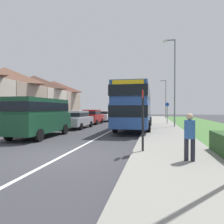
{
  "coord_description": "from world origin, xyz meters",
  "views": [
    {
      "loc": [
        3.42,
        -7.45,
        1.82
      ],
      "look_at": [
        0.73,
        6.0,
        1.6
      ],
      "focal_mm": 33.34,
      "sensor_mm": 36.0,
      "label": 1
    }
  ],
  "objects": [
    {
      "name": "double_decker_bus",
      "position": [
        1.82,
        10.91,
        2.14
      ],
      "size": [
        2.8,
        10.71,
        3.7
      ],
      "color": "#284C93",
      "rests_on": "ground_plane"
    },
    {
      "name": "parked_car_white",
      "position": [
        -3.52,
        21.45,
        0.87
      ],
      "size": [
        1.95,
        4.57,
        1.58
      ],
      "color": "silver",
      "rests_on": "ground_plane"
    },
    {
      "name": "lane_marking_centre",
      "position": [
        0.0,
        8.0,
        0.0
      ],
      "size": [
        0.14,
        60.0,
        0.01
      ],
      "primitive_type": "cube",
      "color": "silver",
      "rests_on": "ground_plane"
    },
    {
      "name": "bus_stop_sign",
      "position": [
        3.0,
        0.97,
        1.54
      ],
      "size": [
        0.09,
        0.52,
        2.6
      ],
      "color": "black",
      "rests_on": "ground_plane"
    },
    {
      "name": "parked_car_silver",
      "position": [
        -3.54,
        10.66,
        0.89
      ],
      "size": [
        2.0,
        4.59,
        1.62
      ],
      "color": "#B7B7BC",
      "rests_on": "ground_plane"
    },
    {
      "name": "parked_car_red",
      "position": [
        -3.71,
        16.1,
        0.93
      ],
      "size": [
        1.92,
        4.03,
        1.7
      ],
      "color": "#B21E1E",
      "rests_on": "ground_plane"
    },
    {
      "name": "pedestrian_at_stop",
      "position": [
        4.57,
        -0.36,
        0.98
      ],
      "size": [
        0.34,
        0.34,
        1.67
      ],
      "color": "#23232D",
      "rests_on": "ground_plane"
    },
    {
      "name": "street_lamp_far",
      "position": [
        5.41,
        30.46,
        3.96
      ],
      "size": [
        1.14,
        0.2,
        6.83
      ],
      "color": "slate",
      "rests_on": "ground_plane"
    },
    {
      "name": "house_terrace_far_side",
      "position": [
        -13.5,
        16.69,
        3.3
      ],
      "size": [
        7.51,
        24.07,
        6.6
      ],
      "color": "beige",
      "rests_on": "ground_plane"
    },
    {
      "name": "pavement_near_side",
      "position": [
        4.2,
        6.0,
        0.06
      ],
      "size": [
        3.2,
        68.0,
        0.12
      ],
      "primitive_type": "cube",
      "color": "gray",
      "rests_on": "ground_plane"
    },
    {
      "name": "street_lamp_mid",
      "position": [
        5.28,
        13.03,
        4.74
      ],
      "size": [
        1.14,
        0.2,
        8.36
      ],
      "color": "slate",
      "rests_on": "ground_plane"
    },
    {
      "name": "cycle_route_sign",
      "position": [
        4.94,
        16.99,
        1.43
      ],
      "size": [
        0.44,
        0.08,
        2.52
      ],
      "color": "slate",
      "rests_on": "ground_plane"
    },
    {
      "name": "parked_van_dark_green",
      "position": [
        -3.71,
        4.64,
        1.45
      ],
      "size": [
        2.11,
        5.4,
        2.46
      ],
      "color": "#19472D",
      "rests_on": "ground_plane"
    },
    {
      "name": "ground_plane",
      "position": [
        0.0,
        0.0,
        0.0
      ],
      "size": [
        120.0,
        120.0,
        0.0
      ],
      "primitive_type": "plane",
      "color": "#38383D"
    }
  ]
}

